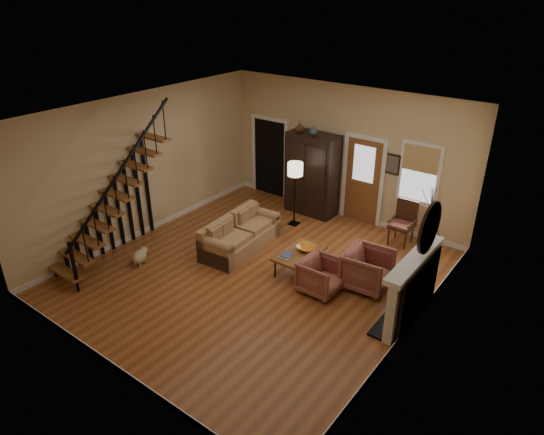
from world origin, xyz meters
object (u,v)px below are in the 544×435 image
Objects in this scene: coffee_table at (300,261)px; armchair_right at (368,269)px; armchair_left at (321,276)px; floor_lamp at (295,194)px; sofa at (240,234)px; side_chair at (402,224)px; armoire at (312,174)px.

coffee_table is 1.43m from armchair_right.
floor_lamp reaches higher than armchair_left.
armchair_right reaches higher than sofa.
side_chair is (0.45, 2.70, 0.17)m from armchair_left.
coffee_table is 2.21m from floor_lamp.
armoire is 2.40× the size of armchair_right.
floor_lamp reaches higher than side_chair.
armoire is 3.59m from armchair_right.
sofa is 3.64m from side_chair.
armchair_left is at bearing -54.13° from armoire.
side_chair reaches higher than coffee_table.
armchair_right reaches higher than armchair_left.
side_chair reaches higher than armchair_right.
side_chair is at bearing 14.64° from floor_lamp.
armchair_right is 2.05m from side_chair.
coffee_table is 1.12× the size of side_chair.
armoire is at bearing 175.52° from side_chair.
sofa is (-0.21, -2.58, -0.68)m from armoire.
side_chair is (-0.19, 2.03, 0.11)m from armchair_right.
armoire is at bearing 35.82° from armchair_left.
coffee_table is 0.84m from armchair_left.
armchair_left is at bearing -26.07° from coffee_table.
sofa is at bearing -98.67° from floor_lamp.
sofa is 1.57m from coffee_table.
armchair_left is (2.10, -2.90, -0.71)m from armoire.
armchair_left is 0.47× the size of floor_lamp.
armchair_left is 0.74× the size of side_chair.
side_chair is (2.50, 0.65, -0.29)m from floor_lamp.
side_chair is at bearing 0.38° from armchair_right.
side_chair is at bearing -4.48° from armoire.
coffee_table is at bearing -52.38° from floor_lamp.
floor_lamp is at bearing 127.62° from coffee_table.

